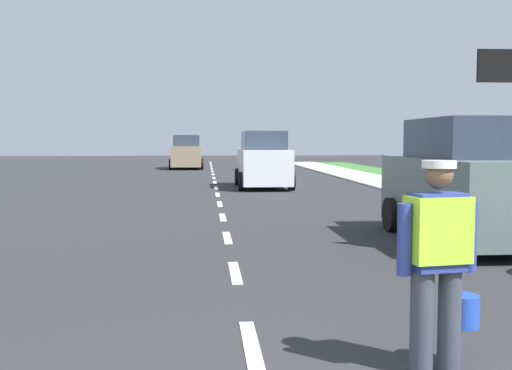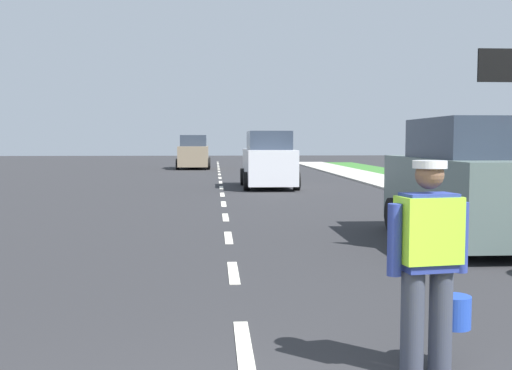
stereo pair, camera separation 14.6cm
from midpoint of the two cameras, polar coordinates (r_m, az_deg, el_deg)
The scene contains 6 objects.
ground_plane at distance 23.63m, azimuth -3.95°, elevation -0.20°, with size 96.00×96.00×0.00m, color #28282B.
lane_center_line at distance 27.82m, azimuth -4.08°, elevation 0.47°, with size 0.14×46.40×0.01m.
road_worker at distance 4.93m, azimuth 15.98°, elevation -6.38°, with size 0.74×0.45×1.67m.
car_parked_curbside at distance 11.40m, azimuth 18.47°, elevation 0.00°, with size 1.93×4.31×2.21m.
car_outgoing_far at distance 23.31m, azimuth 0.51°, elevation 2.22°, with size 2.04×4.30×2.16m.
car_oncoming_third at distance 38.94m, azimuth -6.61°, elevation 2.98°, with size 2.09×4.19×2.13m.
Camera 1 is at (-0.40, -2.55, 1.83)m, focal length 42.70 mm.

